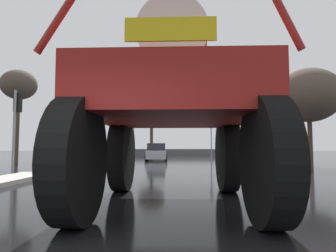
{
  "coord_description": "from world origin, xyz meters",
  "views": [
    {
      "loc": [
        1.19,
        -2.05,
        1.24
      ],
      "look_at": [
        0.9,
        7.97,
        1.96
      ],
      "focal_mm": 30.71,
      "sensor_mm": 36.0,
      "label": 1
    }
  ],
  "objects_px": {
    "sedan_ahead": "(156,152)",
    "streetlight_far_right": "(261,105)",
    "traffic_signal_near_left": "(17,113)",
    "oversize_sprayer": "(173,108)",
    "bare_tree_left": "(19,86)",
    "bare_tree_far_center": "(152,115)",
    "traffic_signal_far_left": "(211,130)",
    "streetlight_far_left": "(95,108)",
    "bare_tree_right": "(309,95)",
    "traffic_signal_near_right": "(258,110)"
  },
  "relations": [
    {
      "from": "bare_tree_right",
      "to": "bare_tree_far_center",
      "type": "relative_size",
      "value": 0.91
    },
    {
      "from": "streetlight_far_right",
      "to": "traffic_signal_near_right",
      "type": "bearing_deg",
      "value": -107.1
    },
    {
      "from": "traffic_signal_far_left",
      "to": "sedan_ahead",
      "type": "bearing_deg",
      "value": -148.0
    },
    {
      "from": "traffic_signal_near_left",
      "to": "traffic_signal_near_right",
      "type": "distance_m",
      "value": 10.55
    },
    {
      "from": "streetlight_far_left",
      "to": "oversize_sprayer",
      "type": "bearing_deg",
      "value": -70.09
    },
    {
      "from": "oversize_sprayer",
      "to": "streetlight_far_left",
      "type": "bearing_deg",
      "value": 20.35
    },
    {
      "from": "sedan_ahead",
      "to": "bare_tree_left",
      "type": "xyz_separation_m",
      "value": [
        -9.13,
        -6.44,
        4.72
      ]
    },
    {
      "from": "bare_tree_right",
      "to": "streetlight_far_left",
      "type": "bearing_deg",
      "value": 145.92
    },
    {
      "from": "traffic_signal_far_left",
      "to": "streetlight_far_right",
      "type": "bearing_deg",
      "value": -60.04
    },
    {
      "from": "bare_tree_right",
      "to": "traffic_signal_near_right",
      "type": "bearing_deg",
      "value": -129.6
    },
    {
      "from": "traffic_signal_near_left",
      "to": "streetlight_far_right",
      "type": "relative_size",
      "value": 0.44
    },
    {
      "from": "sedan_ahead",
      "to": "traffic_signal_far_left",
      "type": "xyz_separation_m",
      "value": [
        5.29,
        3.3,
        2.23
      ]
    },
    {
      "from": "traffic_signal_far_left",
      "to": "bare_tree_far_center",
      "type": "xyz_separation_m",
      "value": [
        -6.65,
        7.27,
        2.34
      ]
    },
    {
      "from": "traffic_signal_near_left",
      "to": "sedan_ahead",
      "type": "bearing_deg",
      "value": 68.64
    },
    {
      "from": "traffic_signal_near_left",
      "to": "streetlight_far_left",
      "type": "xyz_separation_m",
      "value": [
        -1.53,
        17.36,
        2.52
      ]
    },
    {
      "from": "sedan_ahead",
      "to": "traffic_signal_near_left",
      "type": "relative_size",
      "value": 1.13
    },
    {
      "from": "traffic_signal_far_left",
      "to": "streetlight_far_left",
      "type": "relative_size",
      "value": 0.43
    },
    {
      "from": "oversize_sprayer",
      "to": "bare_tree_left",
      "type": "bearing_deg",
      "value": 40.18
    },
    {
      "from": "streetlight_far_left",
      "to": "bare_tree_far_center",
      "type": "distance_m",
      "value": 8.55
    },
    {
      "from": "oversize_sprayer",
      "to": "bare_tree_right",
      "type": "bearing_deg",
      "value": -34.84
    },
    {
      "from": "traffic_signal_near_right",
      "to": "streetlight_far_right",
      "type": "distance_m",
      "value": 11.52
    },
    {
      "from": "traffic_signal_near_left",
      "to": "streetlight_far_left",
      "type": "distance_m",
      "value": 17.61
    },
    {
      "from": "sedan_ahead",
      "to": "streetlight_far_left",
      "type": "distance_m",
      "value": 9.04
    },
    {
      "from": "traffic_signal_far_left",
      "to": "bare_tree_left",
      "type": "height_order",
      "value": "bare_tree_left"
    },
    {
      "from": "traffic_signal_far_left",
      "to": "bare_tree_right",
      "type": "relative_size",
      "value": 0.65
    },
    {
      "from": "oversize_sprayer",
      "to": "traffic_signal_far_left",
      "type": "relative_size",
      "value": 1.4
    },
    {
      "from": "bare_tree_left",
      "to": "bare_tree_far_center",
      "type": "bearing_deg",
      "value": 65.46
    },
    {
      "from": "oversize_sprayer",
      "to": "traffic_signal_near_left",
      "type": "height_order",
      "value": "oversize_sprayer"
    },
    {
      "from": "traffic_signal_far_left",
      "to": "streetlight_far_right",
      "type": "xyz_separation_m",
      "value": [
        3.37,
        -5.84,
        1.64
      ]
    },
    {
      "from": "sedan_ahead",
      "to": "streetlight_far_right",
      "type": "relative_size",
      "value": 0.5
    },
    {
      "from": "streetlight_far_right",
      "to": "streetlight_far_left",
      "type": "bearing_deg",
      "value": 157.21
    },
    {
      "from": "oversize_sprayer",
      "to": "traffic_signal_far_left",
      "type": "bearing_deg",
      "value": -8.47
    },
    {
      "from": "sedan_ahead",
      "to": "streetlight_far_right",
      "type": "distance_m",
      "value": 9.81
    },
    {
      "from": "streetlight_far_left",
      "to": "bare_tree_far_center",
      "type": "relative_size",
      "value": 1.39
    },
    {
      "from": "traffic_signal_near_right",
      "to": "streetlight_far_left",
      "type": "distance_m",
      "value": 21.28
    },
    {
      "from": "traffic_signal_near_right",
      "to": "bare_tree_right",
      "type": "relative_size",
      "value": 0.63
    },
    {
      "from": "streetlight_far_right",
      "to": "bare_tree_right",
      "type": "bearing_deg",
      "value": -72.98
    },
    {
      "from": "streetlight_far_left",
      "to": "sedan_ahead",
      "type": "bearing_deg",
      "value": -30.23
    },
    {
      "from": "bare_tree_left",
      "to": "streetlight_far_left",
      "type": "bearing_deg",
      "value": 77.2
    },
    {
      "from": "bare_tree_left",
      "to": "bare_tree_far_center",
      "type": "xyz_separation_m",
      "value": [
        7.77,
        17.01,
        -0.14
      ]
    },
    {
      "from": "bare_tree_left",
      "to": "traffic_signal_near_right",
      "type": "bearing_deg",
      "value": -25.78
    },
    {
      "from": "oversize_sprayer",
      "to": "bare_tree_far_center",
      "type": "height_order",
      "value": "bare_tree_far_center"
    },
    {
      "from": "bare_tree_far_center",
      "to": "traffic_signal_near_right",
      "type": "bearing_deg",
      "value": -74.45
    },
    {
      "from": "sedan_ahead",
      "to": "bare_tree_right",
      "type": "bearing_deg",
      "value": -128.84
    },
    {
      "from": "traffic_signal_far_left",
      "to": "streetlight_far_right",
      "type": "distance_m",
      "value": 6.94
    },
    {
      "from": "oversize_sprayer",
      "to": "traffic_signal_near_left",
      "type": "relative_size",
      "value": 1.53
    },
    {
      "from": "traffic_signal_near_left",
      "to": "traffic_signal_near_right",
      "type": "xyz_separation_m",
      "value": [
        10.55,
        -0.0,
        0.12
      ]
    },
    {
      "from": "streetlight_far_right",
      "to": "bare_tree_right",
      "type": "xyz_separation_m",
      "value": [
        1.53,
        -4.99,
        -0.12
      ]
    },
    {
      "from": "streetlight_far_left",
      "to": "traffic_signal_far_left",
      "type": "bearing_deg",
      "value": -3.05
    },
    {
      "from": "bare_tree_left",
      "to": "bare_tree_far_center",
      "type": "relative_size",
      "value": 0.96
    }
  ]
}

